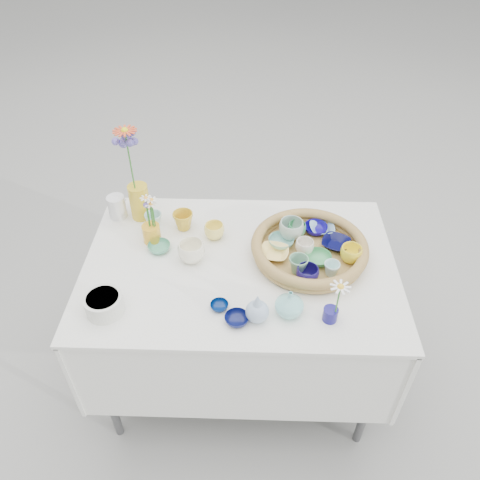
{
  "coord_description": "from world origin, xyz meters",
  "views": [
    {
      "loc": [
        0.04,
        -1.36,
        2.08
      ],
      "look_at": [
        0.0,
        0.02,
        0.87
      ],
      "focal_mm": 35.0,
      "sensor_mm": 36.0,
      "label": 1
    }
  ],
  "objects_px": {
    "tall_vase_yellow": "(140,202)",
    "wicker_tray": "(309,249)",
    "display_table": "(240,371)",
    "bud_vase_seafoam": "(290,303)"
  },
  "relations": [
    {
      "from": "tall_vase_yellow",
      "to": "display_table",
      "type": "bearing_deg",
      "value": -32.72
    },
    {
      "from": "display_table",
      "to": "wicker_tray",
      "type": "bearing_deg",
      "value": 10.12
    },
    {
      "from": "wicker_tray",
      "to": "tall_vase_yellow",
      "type": "bearing_deg",
      "value": 161.8
    },
    {
      "from": "tall_vase_yellow",
      "to": "bud_vase_seafoam",
      "type": "bearing_deg",
      "value": -40.72
    },
    {
      "from": "display_table",
      "to": "bud_vase_seafoam",
      "type": "relative_size",
      "value": 11.67
    },
    {
      "from": "display_table",
      "to": "tall_vase_yellow",
      "type": "xyz_separation_m",
      "value": [
        -0.45,
        0.29,
        0.85
      ]
    },
    {
      "from": "display_table",
      "to": "wicker_tray",
      "type": "relative_size",
      "value": 2.66
    },
    {
      "from": "display_table",
      "to": "bud_vase_seafoam",
      "type": "distance_m",
      "value": 0.88
    },
    {
      "from": "tall_vase_yellow",
      "to": "wicker_tray",
      "type": "bearing_deg",
      "value": -18.2
    },
    {
      "from": "wicker_tray",
      "to": "tall_vase_yellow",
      "type": "height_order",
      "value": "tall_vase_yellow"
    }
  ]
}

